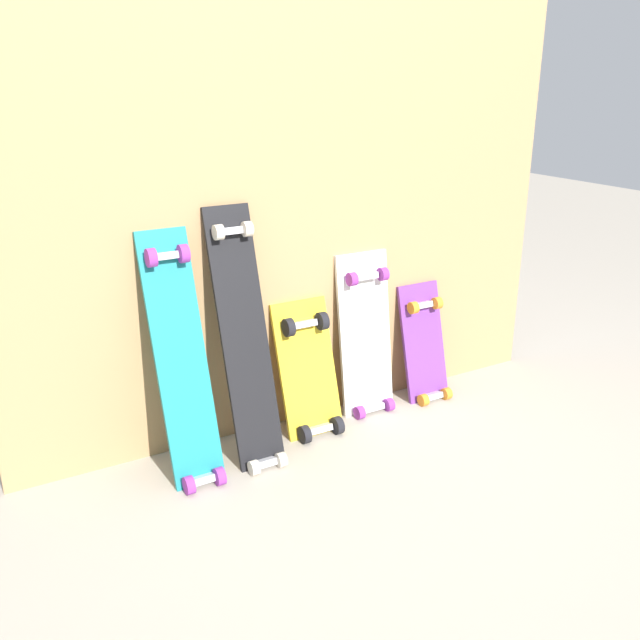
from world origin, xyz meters
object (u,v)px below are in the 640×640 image
skateboard_teal (183,369)px  skateboard_yellow (309,377)px  skateboard_purple (425,351)px  skateboard_white (366,342)px  skateboard_black (246,349)px

skateboard_teal → skateboard_yellow: skateboard_teal is taller
skateboard_purple → skateboard_white: bearing=175.1°
skateboard_black → skateboard_purple: skateboard_black is taller
skateboard_black → skateboard_white: size_ratio=1.34×
skateboard_teal → skateboard_yellow: (0.50, 0.05, -0.16)m
skateboard_yellow → skateboard_white: 0.29m
skateboard_white → skateboard_purple: skateboard_white is taller
skateboard_black → skateboard_purple: bearing=4.3°
skateboard_purple → skateboard_yellow: bearing=-178.4°
skateboard_teal → skateboard_purple: bearing=3.4°
skateboard_black → skateboard_purple: (0.83, 0.06, -0.20)m
skateboard_white → skateboard_purple: bearing=-4.9°
skateboard_black → skateboard_yellow: size_ratio=1.70×
skateboard_black → skateboard_yellow: bearing=9.7°
skateboard_teal → skateboard_yellow: 0.53m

